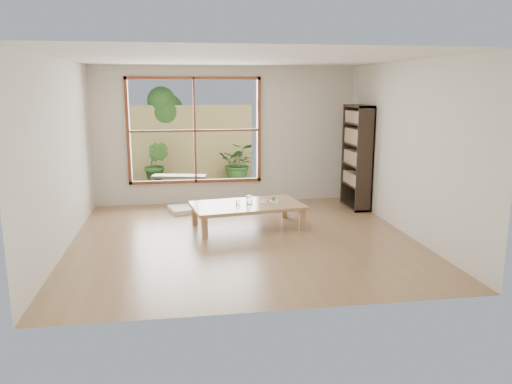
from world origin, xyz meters
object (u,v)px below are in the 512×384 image
at_px(food_tray, 270,201).
at_px(garden_bench, 179,178).
at_px(low_table, 247,207).
at_px(bookshelf, 357,157).

height_order(food_tray, garden_bench, food_tray).
xyz_separation_m(low_table, bookshelf, (2.19, 1.03, 0.61)).
bearing_deg(bookshelf, food_tray, -151.82).
bearing_deg(garden_bench, low_table, -57.04).
relative_size(low_table, food_tray, 6.06).
distance_m(low_table, food_tray, 0.40).
distance_m(bookshelf, food_tray, 2.11).
bearing_deg(garden_bench, bookshelf, -16.51).
bearing_deg(low_table, bookshelf, 16.73).
height_order(low_table, food_tray, food_tray).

